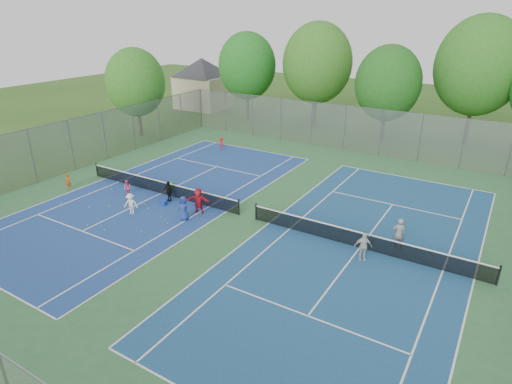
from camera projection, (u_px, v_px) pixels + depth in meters
ground at (247, 217)px, 25.80m from camera, size 120.00×120.00×0.00m
court_pad at (247, 217)px, 25.80m from camera, size 32.00×32.00×0.01m
court_left at (161, 193)px, 29.16m from camera, size 10.97×23.77×0.01m
court_right at (360, 248)px, 22.43m from camera, size 10.97×23.77×0.01m
net_left at (160, 187)px, 28.99m from camera, size 12.87×0.10×0.91m
net_right at (360, 240)px, 22.26m from camera, size 12.87×0.10×0.91m
fence_north at (345, 128)px, 37.60m from camera, size 32.00×0.10×4.00m
fence_west at (71, 146)px, 32.71m from camera, size 0.10×32.00×4.00m
house at (202, 74)px, 53.60m from camera, size 11.03×11.03×7.30m
tree_nw at (247, 66)px, 47.53m from camera, size 6.40×6.40×9.58m
tree_nl at (317, 63)px, 44.22m from camera, size 7.20×7.20×10.69m
tree_nc at (388, 83)px, 39.25m from camera, size 6.00×6.00×8.85m
tree_nr at (479, 66)px, 37.61m from camera, size 7.60×7.60×11.42m
tree_side_w at (135, 82)px, 40.76m from camera, size 5.60×5.60×8.47m
ball_crate at (164, 203)px, 27.39m from camera, size 0.37×0.37×0.28m
ball_hopper at (171, 187)px, 29.50m from camera, size 0.34×0.34×0.63m
student_a at (68, 182)px, 29.71m from camera, size 0.48×0.41×1.13m
student_b at (127, 188)px, 28.70m from camera, size 0.57×0.46×1.08m
student_c at (131, 204)px, 26.01m from camera, size 0.99×0.80×1.33m
student_d at (169, 191)px, 27.80m from camera, size 0.83×0.41×1.36m
student_e at (184, 208)px, 25.19m from camera, size 0.80×0.59×1.51m
student_f at (198, 201)px, 26.07m from camera, size 1.59×0.96×1.63m
child_far_baseline at (221, 143)px, 38.36m from camera, size 0.82×0.63×1.13m
instructor at (399, 234)px, 22.09m from camera, size 0.75×0.64×1.73m
teen_court_b at (363, 246)px, 21.14m from camera, size 0.94×0.74×1.49m
tennis_ball_0 at (105, 230)px, 24.23m from camera, size 0.07×0.07×0.07m
tennis_ball_1 at (148, 209)px, 26.83m from camera, size 0.07×0.07×0.07m
tennis_ball_2 at (110, 207)px, 27.14m from camera, size 0.07×0.07×0.07m
tennis_ball_3 at (142, 232)px, 23.99m from camera, size 0.07×0.07×0.07m
tennis_ball_4 at (145, 205)px, 27.41m from camera, size 0.07×0.07×0.07m
tennis_ball_5 at (167, 223)px, 25.01m from camera, size 0.07×0.07×0.07m
tennis_ball_6 at (166, 221)px, 25.33m from camera, size 0.07×0.07×0.07m
tennis_ball_7 at (161, 217)px, 25.78m from camera, size 0.07×0.07×0.07m
tennis_ball_8 at (62, 203)px, 27.61m from camera, size 0.07×0.07×0.07m
tennis_ball_9 at (88, 226)px, 24.72m from camera, size 0.07×0.07×0.07m
tennis_ball_10 at (112, 189)px, 29.83m from camera, size 0.07×0.07×0.07m
tennis_ball_11 at (89, 207)px, 27.04m from camera, size 0.07×0.07×0.07m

